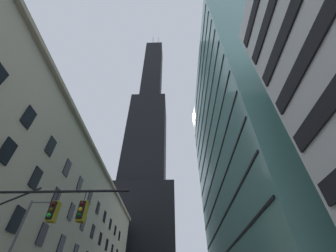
{
  "coord_description": "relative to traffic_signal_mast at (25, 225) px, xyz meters",
  "views": [
    {
      "loc": [
        3.74,
        -6.56,
        1.9
      ],
      "look_at": [
        2.93,
        20.91,
        26.61
      ],
      "focal_mm": 21.97,
      "sensor_mm": 36.0,
      "label": 1
    }
  ],
  "objects": [
    {
      "name": "station_building",
      "position": [
        -16.11,
        24.36,
        7.18
      ],
      "size": [
        18.6,
        69.32,
        24.61
      ],
      "color": "#B2A88E",
      "rests_on": "ground"
    },
    {
      "name": "dark_skyscraper",
      "position": [
        -6.68,
        78.24,
        52.76
      ],
      "size": [
        28.99,
        28.99,
        196.85
      ],
      "color": "black",
      "rests_on": "ground"
    },
    {
      "name": "glass_office_midrise",
      "position": [
        24.62,
        22.47,
        20.89
      ],
      "size": [
        19.66,
        38.5,
        51.99
      ],
      "color": "slate",
      "rests_on": "ground"
    },
    {
      "name": "traffic_signal_mast",
      "position": [
        0.0,
        0.0,
        0.0
      ],
      "size": [
        8.65,
        0.63,
        6.98
      ],
      "color": "black",
      "rests_on": "sidewalk_left"
    },
    {
      "name": "street_lamppost",
      "position": [
        -3.88,
        5.63,
        0.06
      ],
      "size": [
        2.41,
        0.32,
        8.53
      ],
      "color": "#47474C",
      "rests_on": "sidewalk_left"
    }
  ]
}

